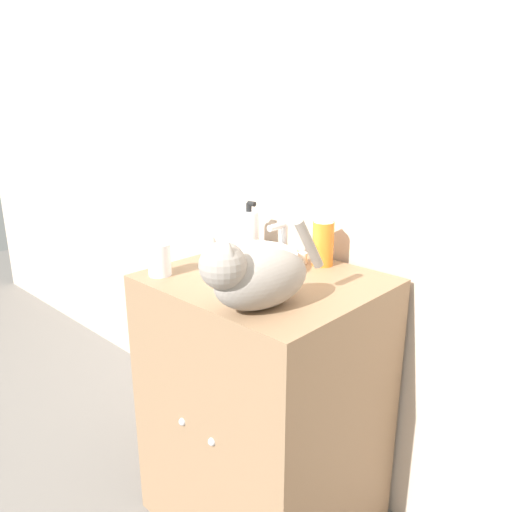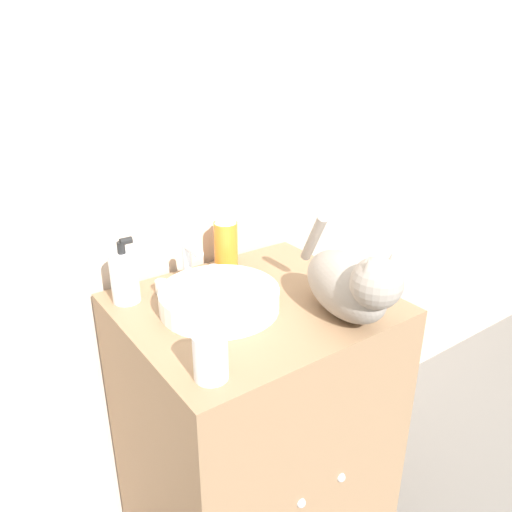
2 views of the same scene
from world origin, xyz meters
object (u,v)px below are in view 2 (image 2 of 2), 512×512
(soap_bottle, at_px, (124,276))
(spray_bottle, at_px, (226,241))
(cup, at_px, (211,356))
(cat, at_px, (351,284))

(soap_bottle, xyz_separation_m, spray_bottle, (0.32, 0.02, 0.02))
(spray_bottle, xyz_separation_m, cup, (-0.30, -0.42, -0.04))
(cat, relative_size, soap_bottle, 2.25)
(soap_bottle, relative_size, spray_bottle, 0.96)
(cat, bearing_deg, soap_bottle, -123.16)
(cat, xyz_separation_m, spray_bottle, (-0.09, 0.41, -0.00))
(cat, xyz_separation_m, soap_bottle, (-0.41, 0.40, -0.02))
(spray_bottle, bearing_deg, soap_bottle, -176.66)
(cat, height_order, soap_bottle, cat)
(soap_bottle, distance_m, cup, 0.41)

